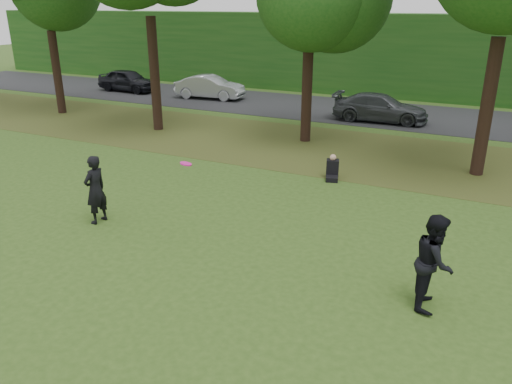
# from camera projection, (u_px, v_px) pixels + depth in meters

# --- Properties ---
(ground) EXTENTS (120.00, 120.00, 0.00)m
(ground) POSITION_uv_depth(u_px,v_px,m) (184.00, 344.00, 8.81)
(ground) COLOR #2E4917
(ground) RESTS_ON ground
(leaf_litter) EXTENTS (60.00, 7.00, 0.01)m
(leaf_litter) POSITION_uv_depth(u_px,v_px,m) (368.00, 155.00, 19.72)
(leaf_litter) COLOR #4F461C
(leaf_litter) RESTS_ON ground
(street) EXTENTS (70.00, 7.00, 0.02)m
(street) POSITION_uv_depth(u_px,v_px,m) (406.00, 116.00, 26.43)
(street) COLOR black
(street) RESTS_ON ground
(far_hedge) EXTENTS (70.00, 3.00, 5.00)m
(far_hedge) POSITION_uv_depth(u_px,v_px,m) (428.00, 57.00, 30.58)
(far_hedge) COLOR #194915
(far_hedge) RESTS_ON ground
(player_left) EXTENTS (0.50, 0.72, 1.89)m
(player_left) POSITION_uv_depth(u_px,v_px,m) (95.00, 190.00, 13.37)
(player_left) COLOR black
(player_left) RESTS_ON ground
(player_right) EXTENTS (0.81, 1.00, 1.94)m
(player_right) POSITION_uv_depth(u_px,v_px,m) (434.00, 262.00, 9.60)
(player_right) COLOR black
(player_right) RESTS_ON ground
(parked_cars) EXTENTS (36.76, 3.74, 1.48)m
(parked_cars) POSITION_uv_depth(u_px,v_px,m) (388.00, 105.00, 25.54)
(parked_cars) COLOR black
(parked_cars) RESTS_ON street
(frisbee) EXTENTS (0.37, 0.37, 0.08)m
(frisbee) POSITION_uv_depth(u_px,v_px,m) (186.00, 164.00, 11.32)
(frisbee) COLOR #E3138F
(frisbee) RESTS_ON ground
(seated_person) EXTENTS (0.61, 0.82, 0.83)m
(seated_person) POSITION_uv_depth(u_px,v_px,m) (332.00, 170.00, 16.97)
(seated_person) COLOR black
(seated_person) RESTS_ON ground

